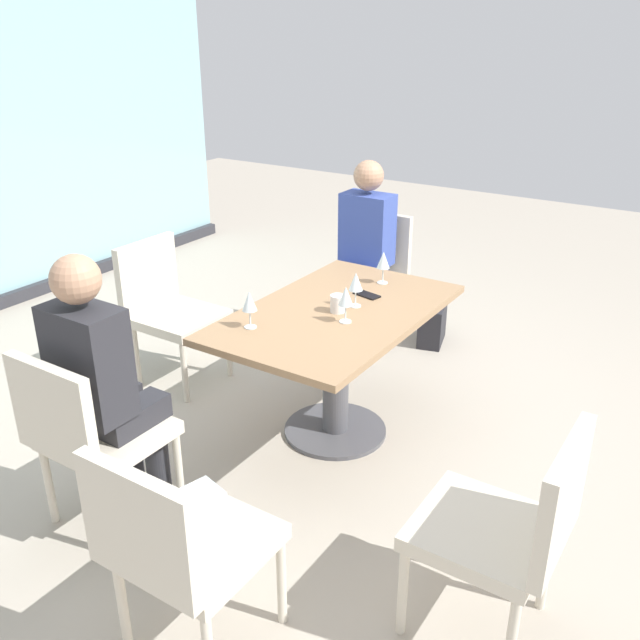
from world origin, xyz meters
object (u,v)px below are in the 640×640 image
at_px(wine_glass_2, 249,302).
at_px(wine_glass_3, 346,297).
at_px(wine_glass_1, 356,282).
at_px(handbag_0, 432,324).
at_px(person_far_left, 103,378).
at_px(person_far_right, 362,246).
at_px(chair_far_right, 369,270).
at_px(chair_side_end, 178,543).
at_px(coffee_cup, 338,304).
at_px(wine_glass_0, 383,261).
at_px(chair_far_left, 88,430).
at_px(chair_front_left, 511,524).
at_px(chair_near_window, 167,303).
at_px(handbag_1, 188,526).
at_px(dining_table_main, 336,342).
at_px(cell_phone_on_table, 367,295).

xyz_separation_m(wine_glass_2, wine_glass_3, (0.31, -0.35, 0.00)).
distance_m(wine_glass_1, handbag_0, 1.46).
relative_size(person_far_left, handbag_0, 4.20).
height_order(person_far_right, wine_glass_3, person_far_right).
bearing_deg(chair_far_right, chair_side_end, -163.73).
distance_m(chair_side_end, coffee_cup, 1.55).
relative_size(chair_side_end, wine_glass_0, 4.70).
height_order(chair_far_right, person_far_right, person_far_right).
bearing_deg(chair_far_left, chair_front_left, -76.81).
height_order(chair_far_left, chair_side_end, same).
bearing_deg(chair_near_window, chair_far_right, -31.21).
bearing_deg(wine_glass_2, wine_glass_1, -29.70).
height_order(person_far_right, handbag_0, person_far_right).
relative_size(wine_glass_1, handbag_1, 0.62).
xyz_separation_m(wine_glass_1, handbag_1, (-1.23, 0.08, -0.72)).
bearing_deg(dining_table_main, wine_glass_2, 150.57).
distance_m(wine_glass_0, wine_glass_2, 0.92).
xyz_separation_m(chair_front_left, person_far_left, (-0.29, 1.69, 0.20)).
bearing_deg(chair_near_window, handbag_0, -40.89).
bearing_deg(chair_side_end, cell_phone_on_table, 9.19).
bearing_deg(cell_phone_on_table, handbag_0, 15.57).
distance_m(chair_far_right, handbag_1, 2.42).
bearing_deg(wine_glass_3, cell_phone_on_table, 13.06).
distance_m(chair_near_window, handbag_0, 1.83).
bearing_deg(person_far_right, wine_glass_0, -142.23).
bearing_deg(chair_front_left, wine_glass_0, 42.92).
bearing_deg(handbag_0, chair_far_right, 92.16).
bearing_deg(chair_near_window, chair_front_left, -108.63).
relative_size(chair_far_right, wine_glass_1, 4.70).
relative_size(chair_front_left, cell_phone_on_table, 6.04).
bearing_deg(chair_far_right, handbag_0, -72.40).
relative_size(chair_far_right, chair_near_window, 1.00).
height_order(chair_far_left, cell_phone_on_table, chair_far_left).
bearing_deg(cell_phone_on_table, chair_side_end, -159.10).
bearing_deg(wine_glass_1, person_far_left, 156.01).
relative_size(chair_far_right, handbag_0, 2.90).
distance_m(chair_front_left, wine_glass_0, 1.80).
distance_m(person_far_left, coffee_cup, 1.20).
bearing_deg(wine_glass_1, chair_side_end, -170.73).
relative_size(person_far_right, wine_glass_0, 6.81).
height_order(dining_table_main, chair_side_end, chair_side_end).
relative_size(chair_near_window, chair_side_end, 1.00).
xyz_separation_m(chair_far_left, handbag_1, (0.08, -0.46, -0.36)).
bearing_deg(chair_side_end, wine_glass_1, 9.27).
xyz_separation_m(wine_glass_0, wine_glass_1, (-0.38, -0.04, 0.00)).
distance_m(chair_side_end, wine_glass_1, 1.67).
height_order(person_far_right, wine_glass_2, person_far_right).
height_order(cell_phone_on_table, handbag_0, cell_phone_on_table).
xyz_separation_m(dining_table_main, chair_far_left, (-1.22, 0.48, -0.05)).
distance_m(wine_glass_3, cell_phone_on_table, 0.40).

